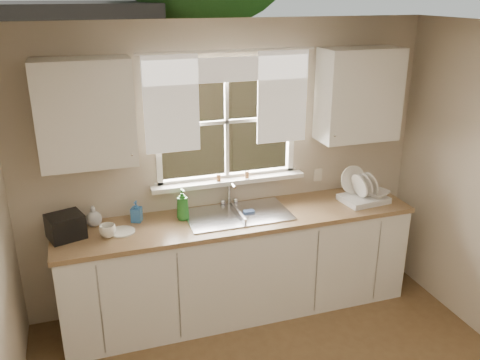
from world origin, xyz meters
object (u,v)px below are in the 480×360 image
object	(u,v)px
cup	(108,231)
black_appliance	(65,226)
dish_rack	(363,194)
soap_bottle_a	(183,204)

from	to	relation	value
cup	black_appliance	bearing A→B (deg)	178.09
cup	black_appliance	world-z (taller)	black_appliance
dish_rack	cup	distance (m)	2.25
soap_bottle_a	cup	size ratio (longest dim) A/B	2.12
cup	black_appliance	xyz separation A→B (m)	(-0.30, 0.09, 0.04)
cup	black_appliance	size ratio (longest dim) A/B	0.49
dish_rack	cup	xyz separation A→B (m)	(-2.25, -0.01, -0.02)
cup	soap_bottle_a	bearing A→B (deg)	26.59
black_appliance	dish_rack	bearing A→B (deg)	-19.43
dish_rack	black_appliance	world-z (taller)	dish_rack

